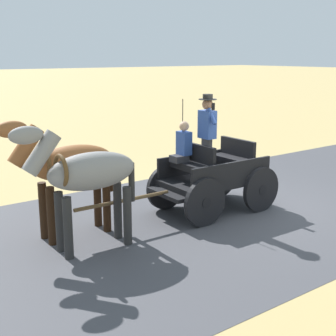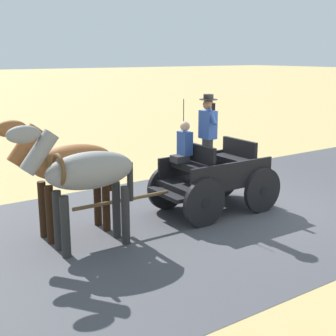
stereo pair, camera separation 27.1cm
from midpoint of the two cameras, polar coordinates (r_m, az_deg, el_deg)
name	(u,v)px [view 1 (the left image)]	position (r m, az deg, el deg)	size (l,w,h in m)	color
ground_plane	(249,206)	(10.61, 8.99, -4.56)	(200.00, 200.00, 0.00)	tan
road_surface	(249,206)	(10.61, 8.99, -4.54)	(6.48, 160.00, 0.01)	#424247
horse_drawn_carriage	(211,174)	(9.98, 4.39, -0.70)	(1.45, 4.51, 2.50)	black
horse_near_side	(86,174)	(7.98, -10.78, -0.78)	(0.64, 2.13, 2.21)	gray
horse_off_side	(68,166)	(8.64, -12.85, 0.22)	(0.57, 2.13, 2.21)	brown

